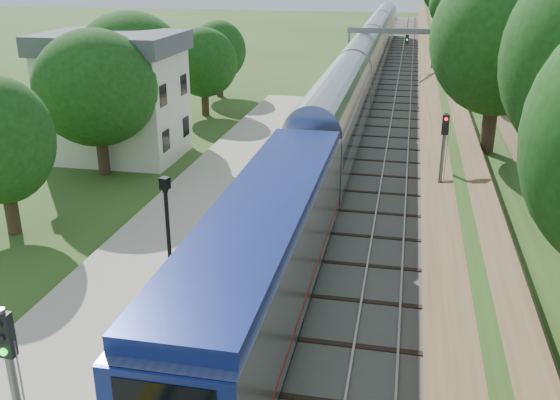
% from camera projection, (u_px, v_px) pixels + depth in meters
% --- Properties ---
extents(trackbed, '(9.50, 170.00, 0.28)m').
position_uv_depth(trackbed, '(385.00, 83.00, 65.89)').
color(trackbed, '#4C4944').
rests_on(trackbed, ground).
extents(platform, '(6.40, 68.00, 0.38)m').
position_uv_depth(platform, '(169.00, 257.00, 26.97)').
color(platform, '#ABA089').
rests_on(platform, ground).
extents(yellow_stripe, '(0.55, 68.00, 0.01)m').
position_uv_depth(yellow_stripe, '(232.00, 259.00, 26.37)').
color(yellow_stripe, gold).
rests_on(yellow_stripe, platform).
extents(embankment, '(10.64, 170.00, 11.70)m').
position_uv_depth(embankment, '(469.00, 68.00, 63.64)').
color(embankment, brown).
rests_on(embankment, ground).
extents(station_building, '(8.60, 6.60, 8.00)m').
position_uv_depth(station_building, '(115.00, 95.00, 40.03)').
color(station_building, beige).
rests_on(station_building, ground).
extents(signal_gantry, '(8.40, 0.38, 6.20)m').
position_uv_depth(signal_gantry, '(391.00, 43.00, 59.52)').
color(signal_gantry, slate).
rests_on(signal_gantry, ground).
extents(trees_behind_platform, '(7.82, 53.32, 7.21)m').
position_uv_depth(trees_behind_platform, '(84.00, 126.00, 30.81)').
color(trees_behind_platform, '#332316').
rests_on(trees_behind_platform, ground).
extents(train, '(3.09, 102.83, 4.55)m').
position_uv_depth(train, '(362.00, 71.00, 59.31)').
color(train, black).
rests_on(train, trackbed).
extents(lamppost_far, '(0.47, 0.47, 4.71)m').
position_uv_depth(lamppost_far, '(169.00, 245.00, 22.67)').
color(lamppost_far, black).
rests_on(lamppost_far, platform).
extents(signal_farside, '(0.31, 0.25, 5.65)m').
position_uv_depth(signal_farside, '(442.00, 160.00, 28.81)').
color(signal_farside, slate).
rests_on(signal_farside, ground).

